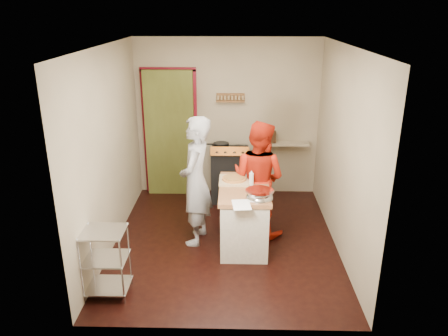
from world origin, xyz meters
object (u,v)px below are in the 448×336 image
at_px(island, 244,214).
at_px(person_red, 258,178).
at_px(wire_shelving, 106,259).
at_px(stove, 230,174).
at_px(person_stripe, 196,181).

bearing_deg(island, person_red, 61.72).
bearing_deg(wire_shelving, person_red, 41.15).
bearing_deg(stove, person_stripe, -107.22).
distance_m(island, person_red, 0.55).
height_order(person_stripe, person_red, person_stripe).
bearing_deg(person_stripe, wire_shelving, -26.59).
bearing_deg(island, stove, 98.08).
bearing_deg(person_red, person_stripe, 51.65).
bearing_deg(wire_shelving, stove, 63.15).
height_order(stove, person_stripe, person_stripe).
distance_m(stove, person_stripe, 1.53).
xyz_separation_m(wire_shelving, person_red, (1.73, 1.52, 0.37)).
height_order(stove, island, island).
bearing_deg(person_red, wire_shelving, 73.45).
xyz_separation_m(stove, person_red, (0.41, -1.11, 0.36)).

